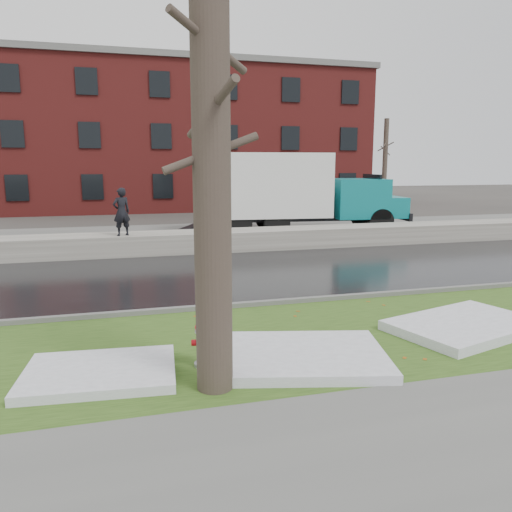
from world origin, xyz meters
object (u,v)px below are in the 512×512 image
object	(u,v)px
worker	(122,212)
fire_hydrant	(203,342)
box_truck	(290,191)
tree	(212,158)

from	to	relation	value
worker	fire_hydrant	bearing A→B (deg)	75.84
fire_hydrant	worker	xyz separation A→B (m)	(-1.09, 10.39, 1.14)
fire_hydrant	box_truck	world-z (taller)	box_truck
box_truck	worker	size ratio (longest dim) A/B	6.79
box_truck	worker	world-z (taller)	box_truck
fire_hydrant	box_truck	bearing A→B (deg)	79.63
fire_hydrant	box_truck	distance (m)	16.28
worker	tree	bearing A→B (deg)	75.56
fire_hydrant	worker	bearing A→B (deg)	109.59
fire_hydrant	worker	distance (m)	10.51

